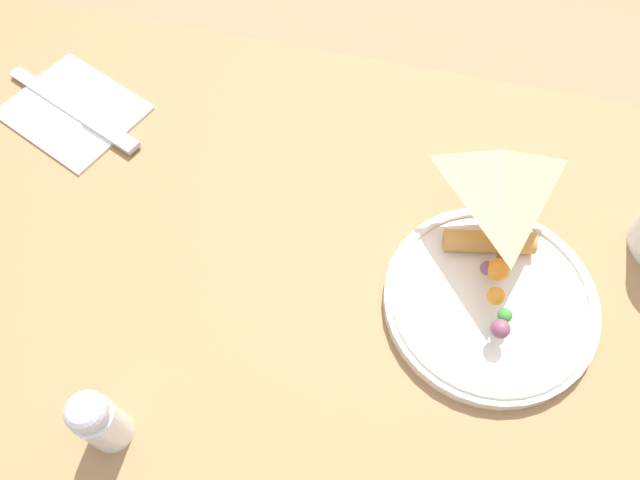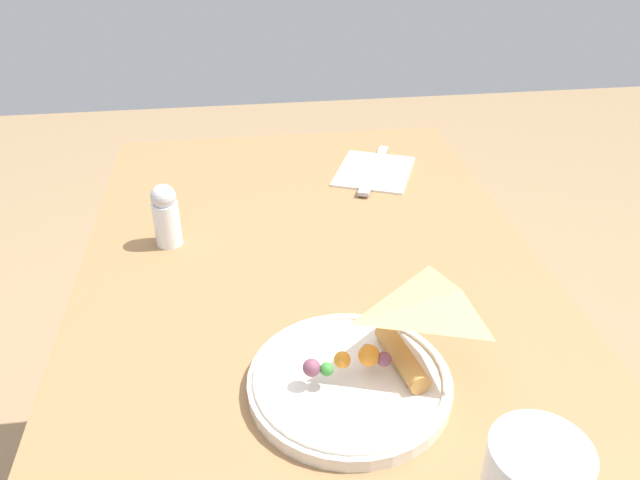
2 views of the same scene
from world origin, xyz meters
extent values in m
cube|color=olive|center=(0.00, 0.00, 0.75)|extent=(1.17, 0.66, 0.03)
cube|color=#382D23|center=(0.54, -0.28, 0.37)|extent=(0.06, 0.06, 0.74)
cube|color=#382D23|center=(0.54, 0.28, 0.37)|extent=(0.06, 0.06, 0.74)
cylinder|color=silver|center=(-0.16, -0.01, 0.78)|extent=(0.22, 0.22, 0.02)
torus|color=silver|center=(-0.16, -0.01, 0.78)|extent=(0.21, 0.21, 0.01)
pyramid|color=#E0B266|center=(-0.16, -0.01, 0.79)|extent=(0.12, 0.15, 0.02)
cylinder|color=#C68942|center=(-0.15, -0.07, 0.80)|extent=(0.10, 0.04, 0.02)
sphere|color=#7A4256|center=(-0.16, -0.04, 0.81)|extent=(0.02, 0.02, 0.02)
sphere|color=#388433|center=(-0.17, 0.02, 0.81)|extent=(0.02, 0.02, 0.02)
sphere|color=#7A4256|center=(-0.15, -0.03, 0.81)|extent=(0.02, 0.02, 0.02)
sphere|color=orange|center=(-0.16, -0.03, 0.81)|extent=(0.02, 0.02, 0.02)
sphere|color=orange|center=(-0.16, 0.00, 0.81)|extent=(0.02, 0.02, 0.02)
sphere|color=#7A4256|center=(-0.17, 0.03, 0.81)|extent=(0.02, 0.02, 0.02)
torus|color=white|center=(-0.35, -0.13, 0.87)|extent=(0.09, 0.09, 0.00)
cube|color=white|center=(0.38, -0.15, 0.77)|extent=(0.20, 0.18, 0.00)
cube|color=#B2B2B7|center=(0.32, -0.13, 0.77)|extent=(0.08, 0.05, 0.01)
cube|color=silver|center=(0.42, -0.17, 0.77)|extent=(0.13, 0.07, 0.00)
ellipsoid|color=silver|center=(0.47, -0.19, 0.77)|extent=(0.02, 0.02, 0.00)
cylinder|color=white|center=(0.18, 0.21, 0.80)|extent=(0.04, 0.04, 0.07)
sphere|color=silver|center=(0.18, 0.21, 0.85)|extent=(0.04, 0.04, 0.04)
camera|label=1|loc=(-0.05, 0.29, 1.38)|focal=35.00mm
camera|label=2|loc=(-0.65, 0.09, 1.27)|focal=35.00mm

